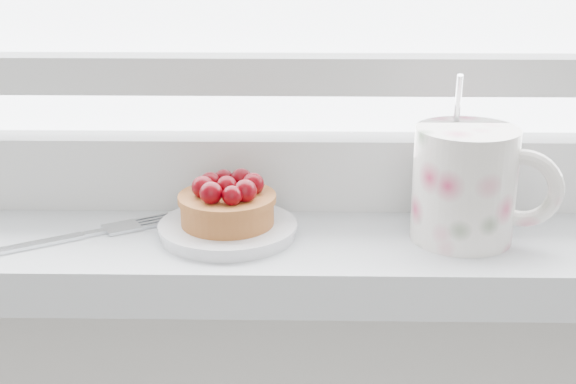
{
  "coord_description": "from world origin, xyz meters",
  "views": [
    {
      "loc": [
        0.0,
        1.22,
        1.21
      ],
      "look_at": [
        -0.01,
        1.88,
        0.98
      ],
      "focal_mm": 50.0,
      "sensor_mm": 36.0,
      "label": 1
    }
  ],
  "objects_px": {
    "raspberry_tart": "(227,203)",
    "floral_mug": "(468,182)",
    "fork": "(63,239)",
    "saucer": "(228,229)"
  },
  "relations": [
    {
      "from": "floral_mug",
      "to": "saucer",
      "type": "bearing_deg",
      "value": 179.24
    },
    {
      "from": "raspberry_tart",
      "to": "floral_mug",
      "type": "height_order",
      "value": "floral_mug"
    },
    {
      "from": "saucer",
      "to": "fork",
      "type": "relative_size",
      "value": 0.67
    },
    {
      "from": "saucer",
      "to": "fork",
      "type": "height_order",
      "value": "saucer"
    },
    {
      "from": "saucer",
      "to": "raspberry_tart",
      "type": "bearing_deg",
      "value": -29.34
    },
    {
      "from": "saucer",
      "to": "floral_mug",
      "type": "distance_m",
      "value": 0.22
    },
    {
      "from": "saucer",
      "to": "floral_mug",
      "type": "height_order",
      "value": "floral_mug"
    },
    {
      "from": "raspberry_tart",
      "to": "floral_mug",
      "type": "bearing_deg",
      "value": -0.72
    },
    {
      "from": "saucer",
      "to": "raspberry_tart",
      "type": "xyz_separation_m",
      "value": [
        0.0,
        -0.0,
        0.03
      ]
    },
    {
      "from": "floral_mug",
      "to": "fork",
      "type": "height_order",
      "value": "floral_mug"
    }
  ]
}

